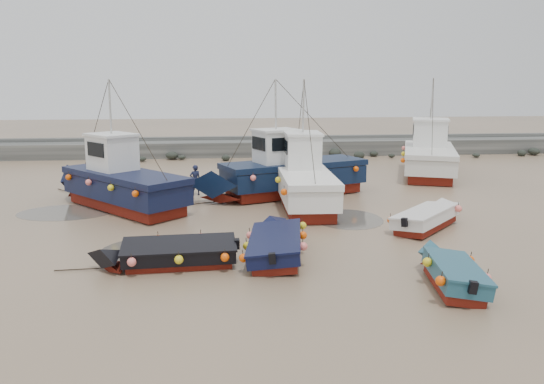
{
  "coord_description": "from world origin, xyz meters",
  "views": [
    {
      "loc": [
        -1.1,
        -20.78,
        6.47
      ],
      "look_at": [
        1.01,
        1.94,
        1.4
      ],
      "focal_mm": 35.0,
      "sensor_mm": 36.0,
      "label": 1
    }
  ],
  "objects_px": {
    "dinghy_2": "(450,268)",
    "cabin_boat_1": "(303,179)",
    "cabin_boat_2": "(284,172)",
    "cabin_boat_3": "(429,154)",
    "dinghy_1": "(278,240)",
    "person": "(196,195)",
    "dinghy_3": "(430,215)",
    "dinghy_4": "(169,251)",
    "cabin_boat_0": "(117,181)"
  },
  "relations": [
    {
      "from": "dinghy_2",
      "to": "cabin_boat_1",
      "type": "bearing_deg",
      "value": 113.36
    },
    {
      "from": "cabin_boat_2",
      "to": "cabin_boat_3",
      "type": "bearing_deg",
      "value": -81.63
    },
    {
      "from": "dinghy_1",
      "to": "person",
      "type": "height_order",
      "value": "dinghy_1"
    },
    {
      "from": "dinghy_3",
      "to": "cabin_boat_2",
      "type": "bearing_deg",
      "value": 175.33
    },
    {
      "from": "dinghy_2",
      "to": "dinghy_4",
      "type": "distance_m",
      "value": 9.28
    },
    {
      "from": "cabin_boat_1",
      "to": "cabin_boat_3",
      "type": "relative_size",
      "value": 0.99
    },
    {
      "from": "dinghy_4",
      "to": "cabin_boat_3",
      "type": "bearing_deg",
      "value": -47.47
    },
    {
      "from": "cabin_boat_3",
      "to": "person",
      "type": "bearing_deg",
      "value": -142.8
    },
    {
      "from": "dinghy_3",
      "to": "cabin_boat_3",
      "type": "relative_size",
      "value": 0.47
    },
    {
      "from": "cabin_boat_2",
      "to": "cabin_boat_3",
      "type": "xyz_separation_m",
      "value": [
        10.25,
        5.45,
        0.02
      ]
    },
    {
      "from": "dinghy_1",
      "to": "cabin_boat_1",
      "type": "relative_size",
      "value": 0.63
    },
    {
      "from": "dinghy_1",
      "to": "dinghy_4",
      "type": "distance_m",
      "value": 3.96
    },
    {
      "from": "dinghy_2",
      "to": "person",
      "type": "distance_m",
      "value": 16.06
    },
    {
      "from": "dinghy_2",
      "to": "cabin_boat_1",
      "type": "distance_m",
      "value": 11.35
    },
    {
      "from": "dinghy_1",
      "to": "cabin_boat_2",
      "type": "bearing_deg",
      "value": 90.24
    },
    {
      "from": "dinghy_3",
      "to": "dinghy_4",
      "type": "bearing_deg",
      "value": -115.61
    },
    {
      "from": "person",
      "to": "dinghy_2",
      "type": "bearing_deg",
      "value": 101.42
    },
    {
      "from": "cabin_boat_2",
      "to": "person",
      "type": "height_order",
      "value": "cabin_boat_2"
    },
    {
      "from": "dinghy_2",
      "to": "cabin_boat_2",
      "type": "distance_m",
      "value": 13.51
    },
    {
      "from": "dinghy_1",
      "to": "cabin_boat_2",
      "type": "distance_m",
      "value": 9.68
    },
    {
      "from": "dinghy_4",
      "to": "cabin_boat_1",
      "type": "distance_m",
      "value": 10.27
    },
    {
      "from": "dinghy_2",
      "to": "dinghy_3",
      "type": "height_order",
      "value": "same"
    },
    {
      "from": "dinghy_2",
      "to": "dinghy_3",
      "type": "bearing_deg",
      "value": 81.37
    },
    {
      "from": "dinghy_3",
      "to": "cabin_boat_0",
      "type": "bearing_deg",
      "value": -154.03
    },
    {
      "from": "dinghy_1",
      "to": "cabin_boat_3",
      "type": "relative_size",
      "value": 0.62
    },
    {
      "from": "cabin_boat_1",
      "to": "dinghy_3",
      "type": "bearing_deg",
      "value": -42.54
    },
    {
      "from": "dinghy_1",
      "to": "cabin_boat_0",
      "type": "bearing_deg",
      "value": 140.61
    },
    {
      "from": "cabin_boat_0",
      "to": "person",
      "type": "height_order",
      "value": "cabin_boat_0"
    },
    {
      "from": "dinghy_3",
      "to": "dinghy_4",
      "type": "height_order",
      "value": "same"
    },
    {
      "from": "dinghy_2",
      "to": "cabin_boat_0",
      "type": "bearing_deg",
      "value": 145.36
    },
    {
      "from": "person",
      "to": "dinghy_3",
      "type": "bearing_deg",
      "value": 124.37
    },
    {
      "from": "dinghy_2",
      "to": "dinghy_3",
      "type": "distance_m",
      "value": 6.59
    },
    {
      "from": "dinghy_2",
      "to": "cabin_boat_3",
      "type": "xyz_separation_m",
      "value": [
        6.49,
        18.4,
        0.76
      ]
    },
    {
      "from": "dinghy_4",
      "to": "cabin_boat_2",
      "type": "bearing_deg",
      "value": -29.67
    },
    {
      "from": "dinghy_3",
      "to": "person",
      "type": "relative_size",
      "value": 2.9
    },
    {
      "from": "cabin_boat_1",
      "to": "person",
      "type": "distance_m",
      "value": 6.27
    },
    {
      "from": "dinghy_3",
      "to": "cabin_boat_0",
      "type": "height_order",
      "value": "cabin_boat_0"
    },
    {
      "from": "dinghy_1",
      "to": "dinghy_3",
      "type": "xyz_separation_m",
      "value": [
        6.94,
        2.92,
        0.0
      ]
    },
    {
      "from": "dinghy_3",
      "to": "cabin_boat_1",
      "type": "height_order",
      "value": "cabin_boat_1"
    },
    {
      "from": "dinghy_2",
      "to": "cabin_boat_0",
      "type": "distance_m",
      "value": 16.59
    },
    {
      "from": "dinghy_2",
      "to": "person",
      "type": "xyz_separation_m",
      "value": [
        -8.54,
        13.59,
        -0.56
      ]
    },
    {
      "from": "dinghy_4",
      "to": "cabin_boat_1",
      "type": "bearing_deg",
      "value": -38.44
    },
    {
      "from": "cabin_boat_0",
      "to": "person",
      "type": "xyz_separation_m",
      "value": [
        3.68,
        2.39,
        -1.33
      ]
    },
    {
      "from": "dinghy_2",
      "to": "cabin_boat_2",
      "type": "bearing_deg",
      "value": 114.01
    },
    {
      "from": "person",
      "to": "cabin_boat_0",
      "type": "bearing_deg",
      "value": 12.29
    },
    {
      "from": "cabin_boat_0",
      "to": "cabin_boat_2",
      "type": "relative_size",
      "value": 0.78
    },
    {
      "from": "cabin_boat_1",
      "to": "cabin_boat_3",
      "type": "xyz_separation_m",
      "value": [
        9.52,
        7.5,
        -0.01
      ]
    },
    {
      "from": "cabin_boat_0",
      "to": "person",
      "type": "relative_size",
      "value": 5.04
    },
    {
      "from": "dinghy_1",
      "to": "cabin_boat_3",
      "type": "xyz_separation_m",
      "value": [
        11.56,
        15.0,
        0.79
      ]
    },
    {
      "from": "dinghy_1",
      "to": "dinghy_2",
      "type": "xyz_separation_m",
      "value": [
        5.06,
        -3.4,
        0.02
      ]
    }
  ]
}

